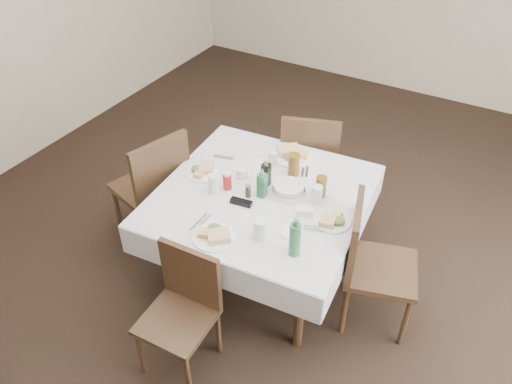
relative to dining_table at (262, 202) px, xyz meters
The scene contains 33 objects.
ground_plane 0.71m from the dining_table, 21.17° to the left, with size 7.00×7.00×0.00m, color black.
room_shell 1.05m from the dining_table, 21.17° to the left, with size 6.04×7.04×2.80m.
dining_table is the anchor object (origin of this frame).
chair_north 0.85m from the dining_table, 91.16° to the left, with size 0.58×0.58×0.97m.
chair_south 0.88m from the dining_table, 93.72° to the right, with size 0.42×0.42×0.86m.
chair_east 0.81m from the dining_table, ahead, with size 0.56×0.56×0.96m.
chair_west 0.88m from the dining_table, behind, with size 0.60×0.60×1.01m.
meal_north 0.51m from the dining_table, 91.88° to the left, with size 0.30×0.30×0.07m.
meal_south 0.53m from the dining_table, 94.31° to the right, with size 0.26×0.26×0.06m.
meal_east 0.54m from the dining_table, ahead, with size 0.24×0.24×0.05m.
meal_west 0.50m from the dining_table, behind, with size 0.24×0.24×0.05m.
side_plate_a 0.36m from the dining_table, 127.84° to the left, with size 0.14×0.14×0.01m.
side_plate_b 0.43m from the dining_table, 35.14° to the right, with size 0.15×0.15×0.01m.
water_n 0.37m from the dining_table, 105.41° to the left, with size 0.07×0.07×0.12m.
water_s 0.46m from the dining_table, 62.49° to the right, with size 0.07×0.07×0.14m.
water_e 0.40m from the dining_table, 14.97° to the left, with size 0.07×0.07×0.13m.
water_w 0.36m from the dining_table, 154.58° to the right, with size 0.07×0.07×0.14m.
iced_tea_a 0.36m from the dining_table, 74.00° to the left, with size 0.08×0.08×0.17m.
iced_tea_b 0.43m from the dining_table, 26.82° to the left, with size 0.07×0.07×0.15m.
bread_basket 0.22m from the dining_table, 29.08° to the left, with size 0.23×0.23×0.08m.
oil_cruet_dark 0.20m from the dining_table, 103.28° to the left, with size 0.05×0.05×0.22m.
oil_cruet_green 0.18m from the dining_table, 55.32° to the right, with size 0.06×0.06×0.23m.
ketchup_bottle 0.28m from the dining_table, 164.73° to the right, with size 0.06×0.06×0.13m.
salt_shaker 0.12m from the dining_table, behind, with size 0.04×0.04×0.09m.
pepper_shaker 0.16m from the dining_table, 132.65° to the right, with size 0.04×0.04×0.09m.
coffee_mug 0.25m from the dining_table, 160.18° to the left, with size 0.13×0.12×0.09m.
sunglasses 0.20m from the dining_table, 111.31° to the right, with size 0.15×0.07×0.03m.
green_bottle 0.63m from the dining_table, 42.06° to the right, with size 0.07×0.07×0.26m.
sugar_caddy 0.37m from the dining_table, ahead, with size 0.12×0.09×0.05m.
cutlery_n 0.43m from the dining_table, 70.60° to the left, with size 0.11×0.19×0.01m.
cutlery_s 0.50m from the dining_table, 112.60° to the right, with size 0.05×0.19×0.01m.
cutlery_e 0.51m from the dining_table, 16.12° to the right, with size 0.19×0.10×0.01m.
cutlery_w 0.52m from the dining_table, 152.90° to the left, with size 0.16×0.07×0.01m.
Camera 1 is at (1.10, -2.39, 2.88)m, focal length 35.00 mm.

